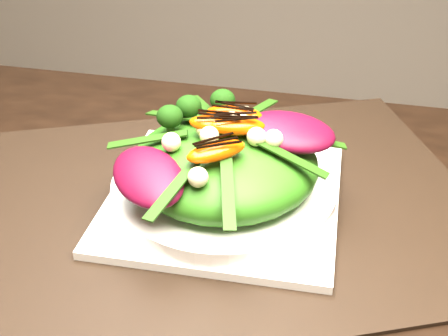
% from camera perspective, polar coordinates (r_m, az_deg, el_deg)
% --- Properties ---
extents(dining_table, '(1.60, 0.90, 0.75)m').
position_cam_1_polar(dining_table, '(0.53, -11.57, -14.66)').
color(dining_table, black).
rests_on(dining_table, floor).
extents(placemat, '(0.63, 0.57, 0.00)m').
position_cam_1_polar(placemat, '(0.62, 0.00, -3.33)').
color(placemat, black).
rests_on(placemat, dining_table).
extents(plate_base, '(0.24, 0.24, 0.01)m').
position_cam_1_polar(plate_base, '(0.62, 0.00, -2.84)').
color(plate_base, white).
rests_on(plate_base, placemat).
extents(salad_bowl, '(0.30, 0.30, 0.02)m').
position_cam_1_polar(salad_bowl, '(0.61, 0.00, -1.85)').
color(salad_bowl, white).
rests_on(salad_bowl, plate_base).
extents(lettuce_mound, '(0.19, 0.19, 0.06)m').
position_cam_1_polar(lettuce_mound, '(0.60, 0.00, 0.41)').
color(lettuce_mound, '#2C6412').
rests_on(lettuce_mound, salad_bowl).
extents(radicchio_leaf, '(0.10, 0.07, 0.02)m').
position_cam_1_polar(radicchio_leaf, '(0.59, 6.24, 3.45)').
color(radicchio_leaf, '#47071A').
rests_on(radicchio_leaf, lettuce_mound).
extents(orange_segment, '(0.06, 0.03, 0.02)m').
position_cam_1_polar(orange_segment, '(0.60, 0.51, 4.78)').
color(orange_segment, '#D43C03').
rests_on(orange_segment, lettuce_mound).
extents(broccoli_floret, '(0.05, 0.05, 0.04)m').
position_cam_1_polar(broccoli_floret, '(0.61, -6.00, 5.25)').
color(broccoli_floret, '#12370A').
rests_on(broccoli_floret, lettuce_mound).
extents(macadamia_nut, '(0.02, 0.02, 0.02)m').
position_cam_1_polar(macadamia_nut, '(0.53, 1.98, 0.64)').
color(macadamia_nut, '#FDF0B2').
rests_on(macadamia_nut, lettuce_mound).
extents(balsamic_drizzle, '(0.05, 0.01, 0.00)m').
position_cam_1_polar(balsamic_drizzle, '(0.59, 0.51, 5.50)').
color(balsamic_drizzle, black).
rests_on(balsamic_drizzle, orange_segment).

